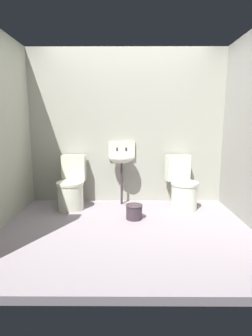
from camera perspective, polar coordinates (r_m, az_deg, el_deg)
The scene contains 6 objects.
ground_plane at distance 3.33m, azimuth -0.03°, elevation -13.51°, with size 3.48×2.62×0.08m, color gray.
wall_back at distance 4.21m, azimuth 0.06°, elevation 8.97°, with size 3.48×0.10×2.42m, color #A1A293.
toilet_left at distance 4.02m, azimuth -11.91°, elevation -4.10°, with size 0.41×0.60×0.78m.
toilet_right at distance 4.01m, azimuth 12.28°, elevation -4.13°, with size 0.48×0.65×0.78m.
sink at distance 4.03m, azimuth -0.98°, elevation 2.44°, with size 0.42×0.35×0.99m.
bucket at distance 3.53m, azimuth 1.81°, elevation -9.56°, with size 0.23×0.23×0.20m.
Camera 1 is at (0.02, -3.05, 1.29)m, focal length 27.63 mm.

